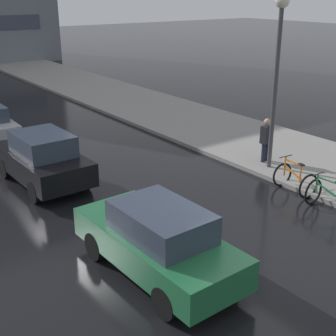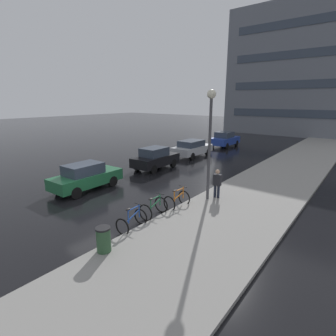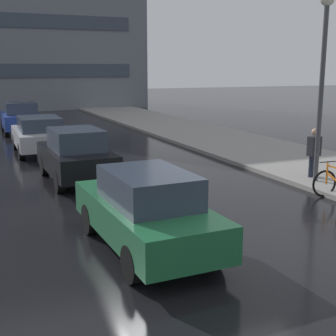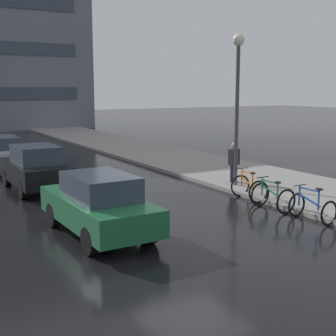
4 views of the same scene
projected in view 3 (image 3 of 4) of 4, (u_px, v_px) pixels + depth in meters
name	position (u px, v px, depth m)	size (l,w,h in m)	color
ground_plane	(270.00, 250.00, 9.00)	(140.00, 140.00, 0.00)	black
sidewalk_kerb	(249.00, 147.00, 20.29)	(4.80, 60.00, 0.14)	gray
car_green	(146.00, 210.00, 8.90)	(1.80, 4.17, 1.57)	#1E6038
car_black	(76.00, 155.00, 14.38)	(1.82, 3.90, 1.64)	black
car_silver	(39.00, 134.00, 19.23)	(1.99, 4.26, 1.51)	#B2B5BA
car_blue	(21.00, 118.00, 25.19)	(1.98, 3.94, 1.66)	navy
pedestrian	(314.00, 152.00, 14.36)	(0.43, 0.30, 1.65)	#1E2333
streetlamp	(324.00, 55.00, 13.24)	(0.43, 0.43, 5.56)	#424247
building_facade_main	(26.00, 2.00, 40.31)	(19.02, 8.90, 18.05)	slate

